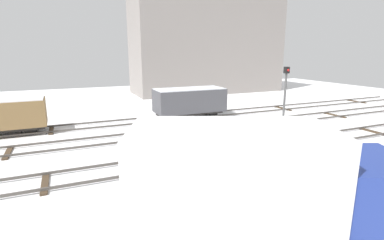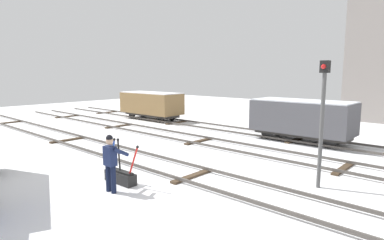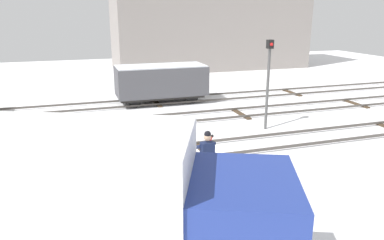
{
  "view_description": "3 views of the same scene",
  "coord_description": "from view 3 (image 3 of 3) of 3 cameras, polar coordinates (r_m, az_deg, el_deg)",
  "views": [
    {
      "loc": [
        -7.84,
        -11.17,
        4.7
      ],
      "look_at": [
        -1.87,
        2.57,
        1.2
      ],
      "focal_mm": 27.56,
      "sensor_mm": 36.0,
      "label": 1
    },
    {
      "loc": [
        7.01,
        -7.76,
        3.5
      ],
      "look_at": [
        -1.8,
        1.94,
        1.57
      ],
      "focal_mm": 29.84,
      "sensor_mm": 36.0,
      "label": 2
    },
    {
      "loc": [
        -4.36,
        -12.04,
        4.97
      ],
      "look_at": [
        -0.25,
        0.68,
        1.07
      ],
      "focal_mm": 34.73,
      "sensor_mm": 36.0,
      "label": 3
    }
  ],
  "objects": [
    {
      "name": "freight_car_back_track",
      "position": [
        20.91,
        -4.76,
        5.95
      ],
      "size": [
        4.96,
        2.13,
        2.14
      ],
      "rotation": [
        0.0,
        0.0,
        -0.0
      ],
      "color": "#2D2B28",
      "rests_on": "ground_plane"
    },
    {
      "name": "track_siding_near",
      "position": [
        17.63,
        -2.89,
        0.22
      ],
      "size": [
        44.0,
        1.94,
        0.18
      ],
      "color": "#4C4742",
      "rests_on": "ground_plane"
    },
    {
      "name": "rail_worker",
      "position": [
        10.79,
        2.32,
        -5.47
      ],
      "size": [
        0.55,
        0.65,
        1.73
      ],
      "rotation": [
        0.0,
        0.0,
        0.03
      ],
      "color": "#111831",
      "rests_on": "ground_plane"
    },
    {
      "name": "track_main_line",
      "position": [
        13.69,
        1.87,
        -4.55
      ],
      "size": [
        44.0,
        1.94,
        0.18
      ],
      "color": "#4C4742",
      "rests_on": "ground_plane"
    },
    {
      "name": "track_siding_far",
      "position": [
        21.07,
        -5.5,
        2.85
      ],
      "size": [
        44.0,
        1.94,
        0.18
      ],
      "color": "#4C4742",
      "rests_on": "ground_plane"
    },
    {
      "name": "signal_post",
      "position": [
        16.19,
        11.64,
        6.68
      ],
      "size": [
        0.24,
        0.32,
        3.87
      ],
      "color": "#4C4C4C",
      "rests_on": "ground_plane"
    },
    {
      "name": "apartment_building",
      "position": [
        34.7,
        2.85,
        17.49
      ],
      "size": [
        17.58,
        6.24,
        11.43
      ],
      "color": "gray",
      "rests_on": "ground_plane"
    },
    {
      "name": "ground_plane",
      "position": [
        13.73,
        1.87,
        -4.97
      ],
      "size": [
        60.0,
        60.0,
        0.0
      ],
      "primitive_type": "plane",
      "color": "white"
    },
    {
      "name": "switch_lever_frame",
      "position": [
        11.5,
        -1.07,
        -8.01
      ],
      "size": [
        1.56,
        0.39,
        1.45
      ],
      "rotation": [
        0.0,
        0.0,
        0.03
      ],
      "color": "black",
      "rests_on": "ground_plane"
    },
    {
      "name": "delivery_truck",
      "position": [
        6.63,
        -13.22,
        -13.47
      ],
      "size": [
        6.37,
        4.34,
        3.14
      ],
      "rotation": [
        0.0,
        0.0,
        -0.4
      ],
      "color": "navy",
      "rests_on": "ground_plane"
    }
  ]
}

